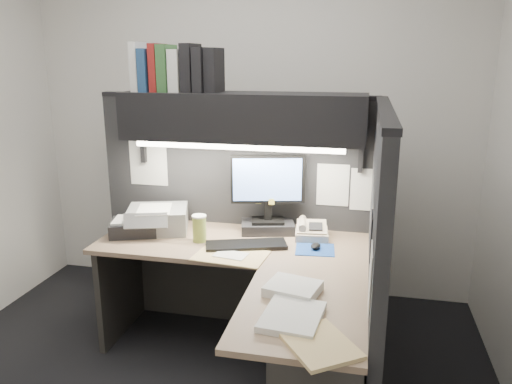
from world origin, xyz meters
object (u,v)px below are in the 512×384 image
overhead_shelf (242,117)px  keyboard (246,245)px  desk (264,333)px  notebook_stack (134,227)px  coffee_cup (199,229)px  printer (158,219)px  monitor (268,202)px  telephone (312,232)px

overhead_shelf → keyboard: overhead_shelf is taller
overhead_shelf → keyboard: bearing=-72.3°
desk → notebook_stack: notebook_stack is taller
keyboard → coffee_cup: 0.32m
printer → notebook_stack: printer is taller
overhead_shelf → keyboard: (0.08, -0.26, -0.76)m
coffee_cup → notebook_stack: (-0.47, 0.04, -0.04)m
notebook_stack → printer: bearing=37.4°
desk → notebook_stack: (-1.00, 0.56, 0.33)m
notebook_stack → keyboard: bearing=-5.5°
monitor → notebook_stack: size_ratio=1.74×
overhead_shelf → coffee_cup: (-0.23, -0.23, -0.69)m
monitor → coffee_cup: bearing=-159.0°
telephone → keyboard: bearing=-153.4°
overhead_shelf → notebook_stack: (-0.70, -0.19, -0.72)m
desk → overhead_shelf: overhead_shelf is taller
desk → monitor: (-0.14, 0.79, 0.50)m
overhead_shelf → coffee_cup: 0.76m
notebook_stack → overhead_shelf: bearing=15.2°
monitor → keyboard: 0.37m
desk → printer: 1.15m
keyboard → overhead_shelf: bearing=89.1°
monitor → desk: bearing=-93.5°
monitor → telephone: (0.30, -0.05, -0.17)m
notebook_stack → desk: bearing=-29.5°
monitor → printer: (-0.73, -0.13, -0.13)m
telephone → printer: printer is taller
keyboard → monitor: bearing=57.2°
telephone → printer: size_ratio=0.56×
monitor → overhead_shelf: bearing=179.5°
overhead_shelf → coffee_cup: bearing=-134.6°
monitor → coffee_cup: size_ratio=3.22×
notebook_stack → monitor: bearing=14.8°
keyboard → printer: (-0.65, 0.17, 0.07)m
keyboard → printer: printer is taller
coffee_cup → keyboard: bearing=-6.1°
monitor → coffee_cup: 0.49m
notebook_stack → telephone: bearing=8.6°
monitor → printer: bearing=176.5°
telephone → notebook_stack: notebook_stack is taller
keyboard → desk: bearing=-84.8°
overhead_shelf → telephone: 0.86m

